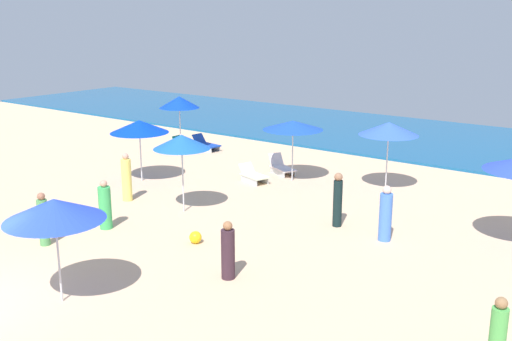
{
  "coord_description": "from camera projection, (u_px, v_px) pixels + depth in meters",
  "views": [
    {
      "loc": [
        12.55,
        -5.6,
        6.36
      ],
      "look_at": [
        0.63,
        10.3,
        1.19
      ],
      "focal_mm": 41.97,
      "sensor_mm": 36.0,
      "label": 1
    }
  ],
  "objects": [
    {
      "name": "beachgoer_1",
      "position": [
        127.0,
        179.0,
        20.97
      ],
      "size": [
        0.41,
        0.41,
        1.71
      ],
      "rotation": [
        0.0,
        0.0,
        1.81
      ],
      "color": "#F9E669",
      "rests_on": "ground_plane"
    },
    {
      "name": "beachgoer_0",
      "position": [
        228.0,
        252.0,
        14.75
      ],
      "size": [
        0.48,
        0.48,
        1.5
      ],
      "rotation": [
        0.0,
        0.0,
        4.11
      ],
      "color": "#38232E",
      "rests_on": "ground_plane"
    },
    {
      "name": "beach_ball_1",
      "position": [
        195.0,
        237.0,
        17.16
      ],
      "size": [
        0.36,
        0.36,
        0.36
      ],
      "primitive_type": "sphere",
      "color": "yellow",
      "rests_on": "ground_plane"
    },
    {
      "name": "beachgoer_2",
      "position": [
        105.0,
        207.0,
        18.23
      ],
      "size": [
        0.52,
        0.52,
        1.54
      ],
      "rotation": [
        0.0,
        0.0,
        1.06
      ],
      "color": "#3DB65D",
      "rests_on": "ground_plane"
    },
    {
      "name": "lounge_chair_4_0",
      "position": [
        282.0,
        167.0,
        24.67
      ],
      "size": [
        1.49,
        1.13,
        0.77
      ],
      "rotation": [
        0.0,
        0.0,
        1.13
      ],
      "color": "silver",
      "rests_on": "ground_plane"
    },
    {
      "name": "umbrella_3",
      "position": [
        182.0,
        142.0,
        19.39
      ],
      "size": [
        1.87,
        1.87,
        2.61
      ],
      "color": "silver",
      "rests_on": "ground_plane"
    },
    {
      "name": "beachgoer_6",
      "position": [
        338.0,
        200.0,
        18.39
      ],
      "size": [
        0.4,
        0.4,
        1.71
      ],
      "rotation": [
        0.0,
        0.0,
        0.89
      ],
      "color": "black",
      "rests_on": "ground_plane"
    },
    {
      "name": "beachgoer_4",
      "position": [
        497.0,
        339.0,
        10.69
      ],
      "size": [
        0.37,
        0.37,
        1.56
      ],
      "rotation": [
        0.0,
        0.0,
        1.3
      ],
      "color": "#4FAB4D",
      "rests_on": "ground_plane"
    },
    {
      "name": "umbrella_7",
      "position": [
        54.0,
        210.0,
        13.17
      ],
      "size": [
        2.24,
        2.24,
        2.46
      ],
      "color": "silver",
      "rests_on": "ground_plane"
    },
    {
      "name": "lounge_chair_2_0",
      "position": [
        186.0,
        146.0,
        28.98
      ],
      "size": [
        1.41,
        0.66,
        0.66
      ],
      "rotation": [
        0.0,
        0.0,
        1.55
      ],
      "color": "silver",
      "rests_on": "ground_plane"
    },
    {
      "name": "umbrella_2",
      "position": [
        179.0,
        102.0,
        27.39
      ],
      "size": [
        1.84,
        1.84,
        2.77
      ],
      "color": "silver",
      "rests_on": "ground_plane"
    },
    {
      "name": "ocean",
      "position": [
        404.0,
        136.0,
        32.16
      ],
      "size": [
        60.0,
        11.04,
        0.12
      ],
      "primitive_type": "cube",
      "color": "#14558B",
      "rests_on": "ground_plane"
    },
    {
      "name": "umbrella_4",
      "position": [
        293.0,
        125.0,
        23.16
      ],
      "size": [
        2.35,
        2.35,
        2.4
      ],
      "color": "silver",
      "rests_on": "ground_plane"
    },
    {
      "name": "beachgoer_3",
      "position": [
        386.0,
        215.0,
        17.24
      ],
      "size": [
        0.52,
        0.52,
        1.66
      ],
      "rotation": [
        0.0,
        0.0,
        2.26
      ],
      "color": "#4478DC",
      "rests_on": "ground_plane"
    },
    {
      "name": "umbrella_0",
      "position": [
        389.0,
        129.0,
        21.88
      ],
      "size": [
        2.19,
        2.19,
        2.57
      ],
      "color": "silver",
      "rests_on": "ground_plane"
    },
    {
      "name": "umbrella_1",
      "position": [
        139.0,
        127.0,
        23.16
      ],
      "size": [
        2.28,
        2.28,
        2.42
      ],
      "color": "silver",
      "rests_on": "ground_plane"
    },
    {
      "name": "lounge_chair_4_1",
      "position": [
        253.0,
        175.0,
        23.44
      ],
      "size": [
        1.42,
        0.98,
        0.67
      ],
      "rotation": [
        0.0,
        0.0,
        1.27
      ],
      "color": "silver",
      "rests_on": "ground_plane"
    },
    {
      "name": "lounge_chair_2_1",
      "position": [
        206.0,
        144.0,
        29.04
      ],
      "size": [
        1.55,
        0.82,
        0.71
      ],
      "rotation": [
        0.0,
        0.0,
        1.44
      ],
      "color": "silver",
      "rests_on": "ground_plane"
    },
    {
      "name": "beachgoer_5",
      "position": [
        43.0,
        220.0,
        16.89
      ],
      "size": [
        0.41,
        0.41,
        1.55
      ],
      "rotation": [
        0.0,
        0.0,
        2.44
      ],
      "color": "#509A58",
      "rests_on": "ground_plane"
    }
  ]
}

